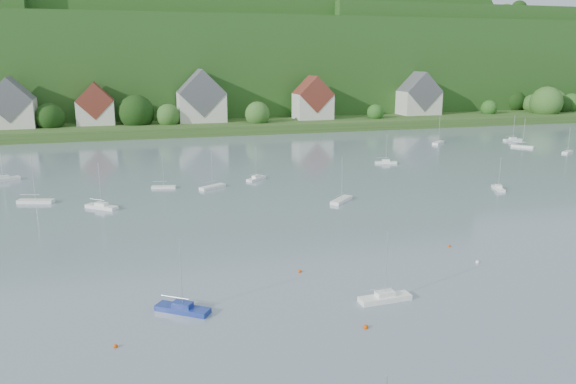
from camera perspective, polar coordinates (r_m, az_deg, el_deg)
The scene contains 15 objects.
far_shore_strip at distance 210.36m, azimuth -10.52°, elevation 6.97°, with size 600.00×60.00×3.00m, color #2F521E.
forested_ridge at distance 277.42m, azimuth -12.09°, elevation 12.87°, with size 620.00×181.22×69.89m.
village_building_0 at distance 198.79m, azimuth -26.34°, elevation 7.75°, with size 14.00×10.40×16.00m.
village_building_1 at distance 198.00m, azimuth -19.04°, elevation 8.17°, with size 12.00×9.36×14.00m.
village_building_2 at distance 198.22m, azimuth -8.82°, elevation 9.19°, with size 16.00×11.44×18.00m.
village_building_3 at distance 205.29m, azimuth 2.54°, elevation 9.25°, with size 13.00×10.40×15.50m.
village_building_4 at distance 227.13m, azimuth 13.19°, elevation 9.37°, with size 15.00×10.40×16.50m.
near_sailboat_1 at distance 58.16m, azimuth -10.68°, elevation -11.54°, with size 5.52×4.54×7.61m.
near_sailboat_3 at distance 60.42m, azimuth 9.84°, elevation -10.51°, with size 5.70×1.86×7.60m.
mooring_buoy_0 at distance 54.76m, azimuth 7.91°, elevation -13.58°, with size 0.48×0.48×0.48m, color #D84500.
mooring_buoy_2 at distance 78.83m, azimuth 16.09°, elevation -5.37°, with size 0.38×0.38×0.38m, color #D84500.
mooring_buoy_3 at distance 67.14m, azimuth 1.22°, elevation -8.17°, with size 0.41×0.41×0.41m, color #D84500.
mooring_buoy_4 at distance 73.82m, azimuth 18.73°, elevation -6.87°, with size 0.45×0.45×0.45m, color white.
mooring_buoy_5 at distance 53.33m, azimuth -17.15°, elevation -14.88°, with size 0.40×0.40×0.40m, color #D84500.
far_sailboat_cluster at distance 126.76m, azimuth -4.45°, elevation 2.39°, with size 204.73×78.32×8.71m.
Camera 1 is at (-20.07, -8.09, 24.87)m, focal length 34.91 mm.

